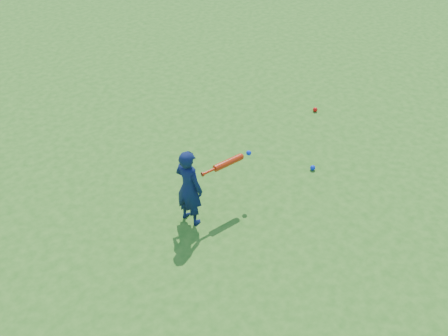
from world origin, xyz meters
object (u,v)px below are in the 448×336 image
ground_ball_red (315,110)px  bat_swing (230,162)px  ground_ball_blue (313,168)px  child (189,187)px

ground_ball_red → bat_swing: 2.64m
ground_ball_red → ground_ball_blue: (-1.15, -1.01, -0.00)m
ground_ball_blue → bat_swing: size_ratio=0.10×
child → bat_swing: bearing=-108.6°
ground_ball_red → bat_swing: size_ratio=0.10×
child → ground_ball_blue: (1.84, -0.25, -0.46)m
child → ground_ball_blue: 1.92m
child → ground_ball_red: bearing=-88.0°
child → ground_ball_red: child is taller
ground_ball_red → bat_swing: bat_swing is taller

